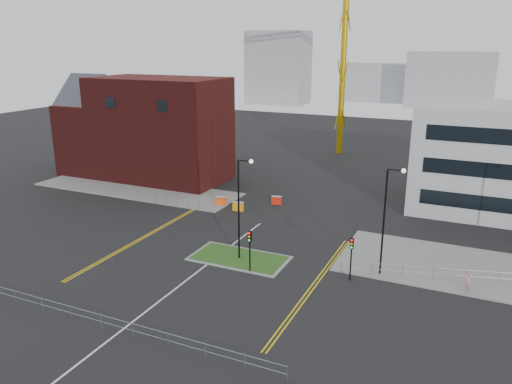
# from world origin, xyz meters

# --- Properties ---
(ground) EXTENTS (200.00, 200.00, 0.00)m
(ground) POSITION_xyz_m (0.00, 0.00, 0.00)
(ground) COLOR black
(ground) RESTS_ON ground
(pavement_left) EXTENTS (28.00, 8.00, 0.12)m
(pavement_left) POSITION_xyz_m (-20.00, 22.00, 0.06)
(pavement_left) COLOR slate
(pavement_left) RESTS_ON ground
(pavement_right) EXTENTS (24.00, 10.00, 0.12)m
(pavement_right) POSITION_xyz_m (22.00, 14.00, 0.06)
(pavement_right) COLOR slate
(pavement_right) RESTS_ON ground
(island_kerb) EXTENTS (8.60, 4.60, 0.08)m
(island_kerb) POSITION_xyz_m (2.00, 8.00, 0.04)
(island_kerb) COLOR slate
(island_kerb) RESTS_ON ground
(grass_island) EXTENTS (8.00, 4.00, 0.12)m
(grass_island) POSITION_xyz_m (2.00, 8.00, 0.06)
(grass_island) COLOR #2A541C
(grass_island) RESTS_ON ground
(brick_building) EXTENTS (24.20, 10.07, 14.24)m
(brick_building) POSITION_xyz_m (-22.97, 28.00, 6.85)
(brick_building) COLOR #441211
(brick_building) RESTS_ON ground
(streetlamp_island) EXTENTS (1.46, 0.36, 9.18)m
(streetlamp_island) POSITION_xyz_m (2.22, 8.00, 5.41)
(streetlamp_island) COLOR black
(streetlamp_island) RESTS_ON ground
(streetlamp_right_near) EXTENTS (1.46, 0.36, 9.18)m
(streetlamp_right_near) POSITION_xyz_m (14.22, 10.00, 5.41)
(streetlamp_right_near) COLOR black
(streetlamp_right_near) RESTS_ON ground
(traffic_light_island) EXTENTS (0.28, 0.33, 3.65)m
(traffic_light_island) POSITION_xyz_m (4.00, 5.98, 2.57)
(traffic_light_island) COLOR black
(traffic_light_island) RESTS_ON ground
(traffic_light_right) EXTENTS (0.28, 0.33, 3.65)m
(traffic_light_right) POSITION_xyz_m (12.00, 7.98, 2.57)
(traffic_light_right) COLOR black
(traffic_light_right) RESTS_ON ground
(railing_front) EXTENTS (24.05, 0.05, 1.10)m
(railing_front) POSITION_xyz_m (0.00, -6.00, 0.78)
(railing_front) COLOR gray
(railing_front) RESTS_ON ground
(railing_left) EXTENTS (6.05, 0.05, 1.10)m
(railing_left) POSITION_xyz_m (-11.00, 18.00, 0.74)
(railing_left) COLOR gray
(railing_left) RESTS_ON ground
(railing_right) EXTENTS (19.05, 5.05, 1.10)m
(railing_right) POSITION_xyz_m (20.50, 11.50, 0.78)
(railing_right) COLOR gray
(railing_right) RESTS_ON ground
(centre_line) EXTENTS (0.15, 30.00, 0.01)m
(centre_line) POSITION_xyz_m (0.00, 2.00, 0.01)
(centre_line) COLOR silver
(centre_line) RESTS_ON ground
(yellow_left_a) EXTENTS (0.12, 24.00, 0.01)m
(yellow_left_a) POSITION_xyz_m (-9.00, 10.00, 0.01)
(yellow_left_a) COLOR gold
(yellow_left_a) RESTS_ON ground
(yellow_left_b) EXTENTS (0.12, 24.00, 0.01)m
(yellow_left_b) POSITION_xyz_m (-8.70, 10.00, 0.01)
(yellow_left_b) COLOR gold
(yellow_left_b) RESTS_ON ground
(yellow_right_a) EXTENTS (0.12, 20.00, 0.01)m
(yellow_right_a) POSITION_xyz_m (9.50, 6.00, 0.01)
(yellow_right_a) COLOR gold
(yellow_right_a) RESTS_ON ground
(yellow_right_b) EXTENTS (0.12, 20.00, 0.01)m
(yellow_right_b) POSITION_xyz_m (9.80, 6.00, 0.01)
(yellow_right_b) COLOR gold
(yellow_right_b) RESTS_ON ground
(skyline_a) EXTENTS (18.00, 12.00, 22.00)m
(skyline_a) POSITION_xyz_m (-40.00, 120.00, 11.00)
(skyline_a) COLOR gray
(skyline_a) RESTS_ON ground
(skyline_b) EXTENTS (24.00, 12.00, 16.00)m
(skyline_b) POSITION_xyz_m (10.00, 130.00, 8.00)
(skyline_b) COLOR gray
(skyline_b) RESTS_ON ground
(skyline_d) EXTENTS (30.00, 12.00, 12.00)m
(skyline_d) POSITION_xyz_m (-8.00, 140.00, 6.00)
(skyline_d) COLOR gray
(skyline_d) RESTS_ON ground
(pedestrian) EXTENTS (0.71, 0.58, 1.69)m
(pedestrian) POSITION_xyz_m (20.75, 9.61, 0.84)
(pedestrian) COLOR #C27D97
(pedestrian) RESTS_ON ground
(barrier_left) EXTENTS (1.35, 0.70, 1.09)m
(barrier_left) POSITION_xyz_m (-6.71, 20.60, 0.59)
(barrier_left) COLOR #FF4E0E
(barrier_left) RESTS_ON ground
(barrier_mid) EXTENTS (1.28, 0.53, 1.05)m
(barrier_mid) POSITION_xyz_m (-4.00, 19.80, 0.57)
(barrier_mid) COLOR orange
(barrier_mid) RESTS_ON ground
(barrier_right) EXTENTS (1.25, 0.68, 1.00)m
(barrier_right) POSITION_xyz_m (-0.90, 23.81, 0.54)
(barrier_right) COLOR red
(barrier_right) RESTS_ON ground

